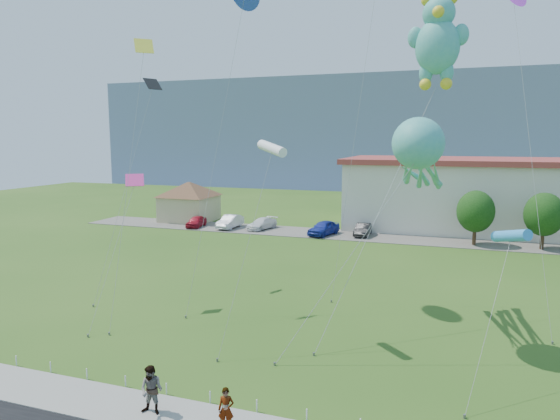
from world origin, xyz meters
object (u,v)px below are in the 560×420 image
Objects in this scene: parked_car_white at (262,224)px; parked_car_blue at (324,228)px; parked_car_silver at (230,222)px; octopus_kite at (419,156)px; pedestrian_left at (226,409)px; parked_car_red at (196,221)px; pedestrian_right at (152,390)px; pavilion at (189,197)px; parked_car_black at (363,230)px; teddy_bear_kite at (438,39)px.

parked_car_white is 0.96× the size of parked_car_blue.
octopus_kite is (22.80, -25.98, 8.74)m from parked_car_silver.
parked_car_red is at bearing 105.72° from pedestrian_left.
parked_car_red is 0.83× the size of parked_car_silver.
octopus_kite reaches higher than parked_car_silver.
pedestrian_right is at bearing -70.42° from parked_car_red.
pavilion reaches higher than parked_car_silver.
octopus_kite is at bearing 49.03° from pedestrian_right.
parked_car_white is 1.10× the size of parked_car_black.
parked_car_blue is at bearing -11.82° from pavilion.
parked_car_white is at bearing -14.15° from pavilion.
parked_car_red is 19.71m from parked_car_black.
pedestrian_right is at bearing -126.93° from octopus_kite.
parked_car_silver is 3.84m from parked_car_white.
octopus_kite is (26.93, -25.34, 8.84)m from parked_car_red.
parked_car_blue is 0.24× the size of teddy_bear_kite.
pedestrian_left is 0.84× the size of pedestrian_right.
pavilion is 8.26m from parked_car_silver.
parked_car_blue is (15.58, 0.05, 0.13)m from parked_car_red.
parked_car_blue is at bearing -6.56° from parked_car_red.
parked_car_blue is at bearing 114.08° from octopus_kite.
pedestrian_left is 15.53m from octopus_kite.
pedestrian_left is 42.70m from parked_car_red.
pedestrian_right is 41.16m from parked_car_red.
parked_car_black is (22.79, -2.88, -2.30)m from pavilion.
parked_car_red is 0.33× the size of octopus_kite.
pedestrian_right reaches higher than parked_car_white.
parked_car_silver reaches higher than parked_car_white.
octopus_kite reaches higher than parked_car_blue.
parked_car_silver is (-14.12, 37.53, -0.23)m from pedestrian_right.
teddy_bear_kite reaches higher than parked_car_blue.
parked_car_silver is at bearing 106.58° from pedestrian_right.
parked_car_white is at bearing 9.51° from parked_car_silver.
pedestrian_right is 0.41× the size of parked_car_blue.
parked_car_black is (4.10, 1.03, -0.12)m from parked_car_blue.
parked_car_silver is 1.04× the size of parked_car_white.
parked_car_black is at bearing 110.59° from teddy_bear_kite.
octopus_kite is at bearing -38.71° from parked_car_white.
teddy_bear_kite is at bearing -37.45° from pavilion.
parked_car_white is (3.80, 0.54, -0.11)m from parked_car_silver.
teddy_bear_kite is (0.44, 5.95, 6.84)m from octopus_kite.
pedestrian_left is 24.19m from teddy_bear_kite.
parked_car_silver is 11.47m from parked_car_blue.
pavilion is 0.48× the size of teddy_bear_kite.
parked_car_red reaches higher than parked_car_white.
octopus_kite is (11.35, -25.39, 8.71)m from parked_car_blue.
parked_car_silver is (4.12, 0.64, 0.10)m from parked_car_red.
parked_car_silver is 15.57m from parked_car_black.
pedestrian_left is at bearing -54.93° from parked_car_white.
parked_car_red is 4.17m from parked_car_silver.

